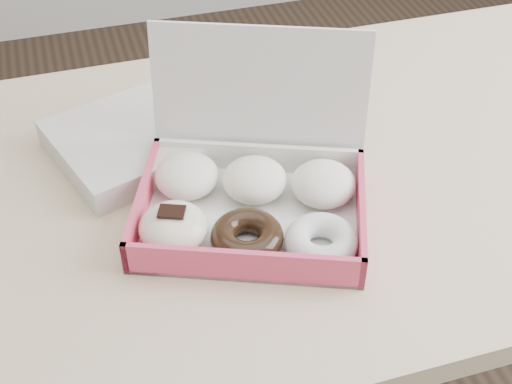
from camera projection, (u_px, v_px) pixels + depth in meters
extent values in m
cube|color=#C6B382|center=(328.00, 171.00, 1.15)|extent=(1.20, 0.80, 0.04)
cylinder|color=#C6B382|center=(17.00, 255.00, 1.52)|extent=(0.05, 0.05, 0.71)
cylinder|color=#C6B382|center=(474.00, 162.00, 1.77)|extent=(0.05, 0.05, 0.71)
cube|color=white|center=(251.00, 220.00, 1.03)|extent=(0.38, 0.34, 0.01)
cube|color=#E14265|center=(243.00, 266.00, 0.93)|extent=(0.30, 0.13, 0.05)
cube|color=white|center=(258.00, 159.00, 1.10)|extent=(0.30, 0.13, 0.05)
cube|color=#E14265|center=(143.00, 202.00, 1.02)|extent=(0.10, 0.22, 0.05)
cube|color=#E14265|center=(361.00, 215.00, 1.00)|extent=(0.10, 0.22, 0.05)
cube|color=white|center=(259.00, 101.00, 1.05)|extent=(0.31, 0.15, 0.23)
ellipsoid|color=white|center=(187.00, 176.00, 1.05)|extent=(0.12, 0.12, 0.05)
ellipsoid|color=white|center=(254.00, 180.00, 1.05)|extent=(0.12, 0.12, 0.05)
ellipsoid|color=white|center=(323.00, 184.00, 1.04)|extent=(0.12, 0.12, 0.05)
ellipsoid|color=beige|center=(173.00, 227.00, 0.97)|extent=(0.12, 0.12, 0.05)
cube|color=black|center=(172.00, 212.00, 0.95)|extent=(0.04, 0.04, 0.00)
torus|color=black|center=(247.00, 237.00, 0.97)|extent=(0.13, 0.13, 0.04)
torus|color=white|center=(321.00, 241.00, 0.96)|extent=(0.13, 0.13, 0.04)
cube|color=white|center=(144.00, 137.00, 1.15)|extent=(0.33, 0.29, 0.04)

